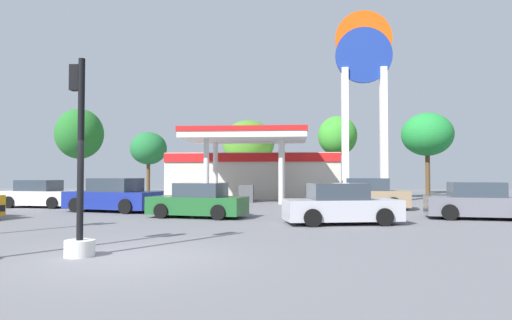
{
  "coord_description": "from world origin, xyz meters",
  "views": [
    {
      "loc": [
        3.56,
        -9.25,
        1.77
      ],
      "look_at": [
        1.44,
        15.74,
        2.56
      ],
      "focal_mm": 31.55,
      "sensor_mm": 36.0,
      "label": 1
    }
  ],
  "objects": [
    {
      "name": "ground_plane",
      "position": [
        0.0,
        0.0,
        0.0
      ],
      "size": [
        90.0,
        90.0,
        0.0
      ],
      "primitive_type": "plane",
      "color": "slate",
      "rests_on": "ground"
    },
    {
      "name": "gas_station",
      "position": [
        0.57,
        24.58,
        1.88
      ],
      "size": [
        12.36,
        12.75,
        4.53
      ],
      "color": "beige",
      "rests_on": "ground"
    },
    {
      "name": "station_pole_sign",
      "position": [
        7.95,
        19.26,
        7.57
      ],
      "size": [
        3.54,
        0.56,
        12.09
      ],
      "color": "white",
      "rests_on": "ground"
    },
    {
      "name": "car_0",
      "position": [
        5.21,
        6.98,
        0.66
      ],
      "size": [
        4.29,
        2.43,
        1.45
      ],
      "color": "black",
      "rests_on": "ground"
    },
    {
      "name": "car_1",
      "position": [
        -4.98,
        11.4,
        0.71
      ],
      "size": [
        4.72,
        2.85,
        1.58
      ],
      "color": "black",
      "rests_on": "ground"
    },
    {
      "name": "car_2",
      "position": [
        10.85,
        9.19,
        0.66
      ],
      "size": [
        4.28,
        2.33,
        1.45
      ],
      "color": "black",
      "rests_on": "ground"
    },
    {
      "name": "car_4",
      "position": [
        -0.36,
        8.9,
        0.64
      ],
      "size": [
        4.18,
        2.39,
        1.41
      ],
      "color": "black",
      "rests_on": "ground"
    },
    {
      "name": "car_5",
      "position": [
        7.17,
        14.0,
        0.71
      ],
      "size": [
        4.61,
        2.53,
        1.57
      ],
      "color": "black",
      "rests_on": "ground"
    },
    {
      "name": "car_6",
      "position": [
        -9.93,
        13.72,
        0.66
      ],
      "size": [
        4.21,
        2.17,
        1.45
      ],
      "color": "black",
      "rests_on": "ground"
    },
    {
      "name": "traffic_signal_0",
      "position": [
        -1.07,
        0.13,
        1.33
      ],
      "size": [
        0.64,
        0.68,
        4.29
      ],
      "color": "silver",
      "rests_on": "ground"
    },
    {
      "name": "tree_0",
      "position": [
        -15.7,
        29.57,
        5.39
      ],
      "size": [
        4.22,
        4.22,
        7.65
      ],
      "color": "brown",
      "rests_on": "ground"
    },
    {
      "name": "tree_1",
      "position": [
        -9.47,
        30.03,
        4.06
      ],
      "size": [
        3.25,
        3.25,
        5.54
      ],
      "color": "brown",
      "rests_on": "ground"
    },
    {
      "name": "tree_2",
      "position": [
        -0.35,
        29.05,
        4.47
      ],
      "size": [
        4.46,
        4.46,
        6.41
      ],
      "color": "brown",
      "rests_on": "ground"
    },
    {
      "name": "tree_3",
      "position": [
        7.42,
        31.12,
        5.15
      ],
      "size": [
        3.45,
        3.45,
        6.95
      ],
      "color": "brown",
      "rests_on": "ground"
    },
    {
      "name": "tree_4",
      "position": [
        15.3,
        31.48,
        5.26
      ],
      "size": [
        4.46,
        4.46,
        7.19
      ],
      "color": "brown",
      "rests_on": "ground"
    }
  ]
}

